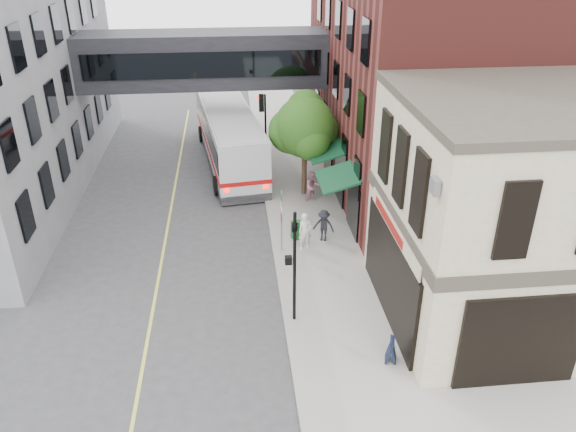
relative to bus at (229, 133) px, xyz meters
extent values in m
plane|color=#38383A|center=(1.79, -18.36, -1.91)|extent=(120.00, 120.00, 0.00)
cube|color=gray|center=(3.79, -4.36, -1.84)|extent=(4.00, 60.00, 0.15)
cube|color=#B8A68D|center=(10.79, -16.36, 2.16)|extent=(10.00, 8.00, 8.15)
cube|color=#38332B|center=(10.79, -16.36, 2.24)|extent=(10.12, 8.12, 0.50)
cube|color=#38332B|center=(10.79, -16.36, 6.39)|extent=(10.12, 8.12, 0.30)
cube|color=black|center=(5.73, -16.36, -0.06)|extent=(0.14, 6.40, 3.40)
cube|color=black|center=(5.69, -16.36, -0.06)|extent=(0.04, 5.90, 3.00)
cube|color=maroon|center=(5.67, -15.76, 1.89)|extent=(0.03, 3.60, 0.32)
cube|color=#561F1B|center=(11.79, -3.36, 5.09)|extent=(12.00, 18.00, 14.00)
cube|color=#0D3C23|center=(4.93, -4.61, 1.09)|extent=(1.80, 13.00, 0.40)
cube|color=black|center=(-1.21, -0.36, 4.59)|extent=(14.00, 3.00, 3.00)
cube|color=black|center=(-1.21, -1.91, 4.59)|extent=(13.00, 0.08, 1.40)
cube|color=black|center=(-1.21, 1.19, 4.59)|extent=(13.00, 0.08, 1.40)
cylinder|color=black|center=(2.19, -16.36, 0.49)|extent=(0.12, 0.12, 4.50)
cube|color=black|center=(1.97, -16.36, 0.84)|extent=(0.25, 0.22, 0.30)
imported|color=black|center=(2.19, -16.36, 2.34)|extent=(0.20, 0.16, 1.00)
cylinder|color=black|center=(2.19, -1.36, 0.49)|extent=(0.12, 0.12, 4.50)
cube|color=black|center=(1.97, -1.36, 0.84)|extent=(0.25, 0.22, 0.30)
cube|color=black|center=(1.97, -1.36, 2.24)|extent=(0.28, 0.28, 1.00)
sphere|color=#FF0C05|center=(1.81, -1.36, 2.59)|extent=(0.18, 0.18, 0.18)
cylinder|color=gray|center=(2.19, -11.36, -0.26)|extent=(0.08, 0.08, 3.00)
cube|color=white|center=(2.17, -11.36, 0.44)|extent=(0.03, 0.75, 0.22)
cube|color=#0C591E|center=(2.17, -11.36, 0.99)|extent=(0.03, 0.70, 0.18)
cube|color=#B20C0C|center=(2.17, -11.36, -0.06)|extent=(0.03, 0.30, 0.40)
cylinder|color=#382619|center=(3.99, -5.36, -0.36)|extent=(0.28, 0.28, 2.80)
sphere|color=#1D4F15|center=(3.99, -5.36, 2.04)|extent=(3.20, 3.20, 3.20)
sphere|color=#1D4F15|center=(4.79, -4.86, 1.64)|extent=(2.20, 2.20, 2.20)
sphere|color=#1D4F15|center=(3.29, -5.06, 1.74)|extent=(2.40, 2.40, 2.40)
sphere|color=#1D4F15|center=(4.09, -4.76, 2.84)|extent=(2.00, 2.00, 2.00)
cube|color=#D8CC4C|center=(-3.21, -8.36, -1.91)|extent=(0.12, 40.00, 0.01)
cube|color=silver|center=(0.00, 0.00, -0.10)|extent=(4.33, 12.90, 3.19)
cube|color=black|center=(0.00, 0.00, 0.45)|extent=(4.37, 12.69, 1.16)
cube|color=#B20C0C|center=(0.00, 0.00, -0.65)|extent=(4.40, 12.93, 0.24)
cylinder|color=black|center=(-0.78, -4.76, -1.36)|extent=(0.47, 1.13, 1.10)
cylinder|color=black|center=(1.95, -4.41, -1.36)|extent=(0.47, 1.13, 1.10)
cylinder|color=black|center=(-1.89, 3.97, -1.36)|extent=(0.47, 1.13, 1.10)
cylinder|color=black|center=(0.83, 4.32, -1.36)|extent=(0.47, 1.13, 1.10)
imported|color=silver|center=(3.26, -11.26, -0.89)|extent=(0.72, 0.56, 1.75)
imported|color=#C68096|center=(4.30, -6.36, -0.93)|extent=(0.97, 0.86, 1.67)
imported|color=black|center=(4.22, -10.63, -0.98)|extent=(1.15, 0.92, 1.56)
cube|color=#12521D|center=(3.00, -10.32, -1.32)|extent=(0.55, 0.52, 0.88)
cube|color=black|center=(5.19, -18.96, -1.31)|extent=(0.45, 0.57, 0.90)
camera|label=1|loc=(0.19, -33.20, 11.43)|focal=35.00mm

